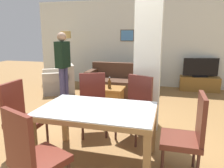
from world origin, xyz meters
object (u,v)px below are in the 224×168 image
(sofa, at_px, (121,83))
(tv_screen, at_px, (201,68))
(armchair, at_px, (60,82))
(bottle, at_px, (109,84))
(dining_chair_head_right, at_px, (189,133))
(floor_lamp, at_px, (66,40))
(coffee_table, at_px, (111,96))
(dining_chair_head_left, at_px, (21,114))
(dining_table, at_px, (98,120))
(dining_chair_far_right, at_px, (136,105))
(dining_chair_near_left, at_px, (32,154))
(tv_stand, at_px, (199,84))
(dining_chair_far_left, at_px, (93,101))
(standing_person, at_px, (63,61))

(sofa, distance_m, tv_screen, 2.39)
(armchair, height_order, bottle, armchair)
(dining_chair_head_right, relative_size, bottle, 3.82)
(floor_lamp, bearing_deg, coffee_table, -38.83)
(dining_chair_head_left, distance_m, coffee_table, 2.47)
(dining_table, relative_size, coffee_table, 2.48)
(dining_chair_far_right, xyz_separation_m, coffee_table, (-0.82, 1.52, -0.33))
(dining_chair_near_left, relative_size, bottle, 3.82)
(sofa, distance_m, floor_lamp, 2.27)
(coffee_table, relative_size, tv_stand, 0.53)
(dining_chair_head_left, relative_size, coffee_table, 1.72)
(tv_stand, bearing_deg, dining_chair_far_left, -121.40)
(coffee_table, bearing_deg, tv_stand, 41.28)
(coffee_table, xyz_separation_m, floor_lamp, (-1.88, 1.51, 1.24))
(dining_chair_far_right, height_order, tv_screen, dining_chair_far_right)
(bottle, height_order, standing_person, standing_person)
(dining_table, xyz_separation_m, coffee_table, (-0.45, 2.35, -0.38))
(armchair, bearing_deg, dining_table, -175.75)
(dining_chair_head_left, height_order, dining_chair_near_left, same)
(dining_chair_far_right, height_order, sofa, dining_chair_far_right)
(dining_chair_far_right, xyz_separation_m, dining_chair_near_left, (-0.72, -1.70, 0.00))
(dining_chair_far_left, relative_size, bottle, 3.82)
(dining_table, height_order, coffee_table, dining_table)
(armchair, relative_size, standing_person, 0.71)
(dining_table, bearing_deg, dining_chair_far_right, 66.31)
(bottle, distance_m, floor_lamp, 2.59)
(dining_table, relative_size, tv_stand, 1.32)
(dining_chair_far_right, bearing_deg, tv_stand, -87.98)
(dining_chair_far_right, bearing_deg, standing_person, -14.40)
(dining_chair_head_left, relative_size, dining_chair_head_right, 1.00)
(dining_chair_head_right, distance_m, tv_screen, 4.31)
(coffee_table, bearing_deg, bottle, -121.11)
(bottle, xyz_separation_m, tv_stand, (2.21, 1.97, -0.30))
(dining_chair_head_left, height_order, coffee_table, dining_chair_head_left)
(tv_screen, height_order, floor_lamp, floor_lamp)
(dining_chair_far_right, relative_size, dining_chair_head_right, 1.00)
(dining_chair_head_left, xyz_separation_m, coffee_table, (0.69, 2.35, -0.33))
(sofa, xyz_separation_m, bottle, (-0.03, -1.08, 0.22))
(dining_chair_near_left, xyz_separation_m, bottle, (-0.12, 3.17, -0.03))
(dining_chair_head_right, bearing_deg, dining_chair_far_left, 60.36)
(bottle, bearing_deg, tv_screen, 41.63)
(sofa, relative_size, floor_lamp, 1.06)
(dining_chair_head_right, bearing_deg, bottle, 34.74)
(bottle, distance_m, tv_screen, 2.97)
(armchair, distance_m, tv_stand, 4.12)
(dining_chair_far_right, height_order, floor_lamp, floor_lamp)
(dining_chair_far_right, relative_size, dining_chair_near_left, 1.00)
(dining_chair_head_left, bearing_deg, armchair, -160.86)
(sofa, distance_m, bottle, 1.10)
(dining_chair_far_left, distance_m, dining_chair_far_right, 0.73)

